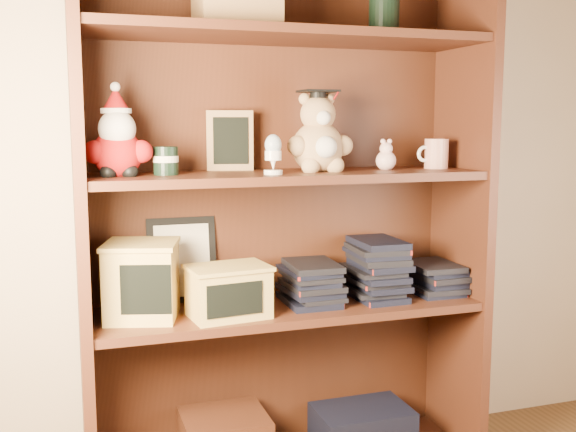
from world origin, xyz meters
The scene contains 16 objects.
bookcase centered at (0.04, 1.36, 0.78)m, with size 1.20×0.35×1.60m.
shelf_lower centered at (0.04, 1.30, 0.54)m, with size 1.14×0.33×0.02m.
shelf_upper centered at (0.04, 1.30, 0.94)m, with size 1.14×0.33×0.02m.
santa_plush centered at (-0.44, 1.30, 1.04)m, with size 0.18×0.13×0.26m.
teachers_tin centered at (-0.31, 1.30, 0.99)m, with size 0.07×0.07×0.08m.
chalkboard_plaque centered at (-0.10, 1.42, 1.04)m, with size 0.14×0.09×0.18m.
egg_cup centered at (-0.03, 1.23, 1.01)m, with size 0.05×0.05×0.11m.
grad_teddy_bear centered at (0.13, 1.30, 1.04)m, with size 0.20×0.17×0.25m.
pink_figurine centered at (0.36, 1.31, 0.99)m, with size 0.06×0.06×0.10m.
teacher_mug centered at (0.53, 1.30, 1.00)m, with size 0.10×0.07×0.09m.
certificate_frame centered at (-0.25, 1.44, 0.68)m, with size 0.21×0.05×0.26m.
treats_box centered at (-0.39, 1.30, 0.66)m, with size 0.24×0.24×0.21m.
pencils_box centered at (-0.16, 1.24, 0.62)m, with size 0.24×0.18×0.15m.
book_stack_left centered at (0.11, 1.30, 0.61)m, with size 0.14×0.20×0.13m.
book_stack_mid centered at (0.33, 1.30, 0.64)m, with size 0.14×0.20×0.18m.
book_stack_right centered at (0.54, 1.30, 0.60)m, with size 0.14×0.20×0.10m.
Camera 1 is at (-0.57, -0.56, 1.09)m, focal length 42.00 mm.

